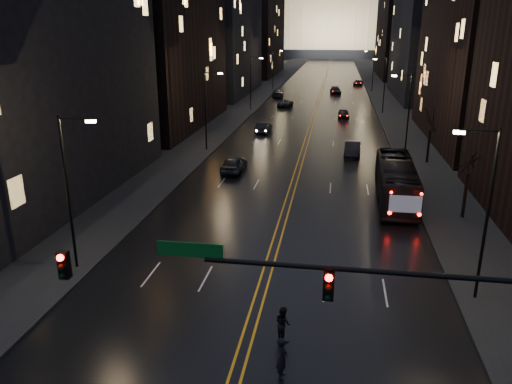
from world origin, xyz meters
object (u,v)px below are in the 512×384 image
at_px(oncoming_car_a, 234,163).
at_px(pedestrian_a, 282,358).
at_px(traffic_signal, 406,305).
at_px(bus, 396,181).
at_px(receding_car_a, 352,149).
at_px(pedestrian_b, 283,323).
at_px(oncoming_car_b, 263,128).

xyz_separation_m(oncoming_car_a, pedestrian_a, (7.98, -29.48, 0.08)).
bearing_deg(traffic_signal, bus, 84.17).
distance_m(receding_car_a, pedestrian_b, 35.26).
xyz_separation_m(bus, receding_car_a, (-3.07, 14.64, -0.86)).
bearing_deg(oncoming_car_b, bus, 122.48).
bearing_deg(pedestrian_b, receding_car_a, -44.27).
height_order(receding_car_a, pedestrian_a, pedestrian_a).
bearing_deg(receding_car_a, bus, -75.52).
xyz_separation_m(receding_car_a, pedestrian_b, (-3.84, -35.05, 0.02)).
height_order(oncoming_car_b, pedestrian_b, pedestrian_b).
xyz_separation_m(oncoming_car_b, pedestrian_b, (7.65, -46.25, 0.09)).
bearing_deg(receding_car_a, traffic_signal, -86.68).
bearing_deg(bus, pedestrian_b, -106.73).
xyz_separation_m(receding_car_a, pedestrian_a, (-3.60, -37.63, 0.11)).
relative_size(bus, oncoming_car_b, 2.71).
bearing_deg(oncoming_car_b, oncoming_car_a, 92.84).
xyz_separation_m(oncoming_car_a, oncoming_car_b, (0.08, 19.36, -0.10)).
xyz_separation_m(traffic_signal, oncoming_car_a, (-12.05, 31.90, -4.28)).
bearing_deg(oncoming_car_b, traffic_signal, 106.23).
xyz_separation_m(bus, oncoming_car_a, (-14.64, 6.49, -0.83)).
xyz_separation_m(traffic_signal, receding_car_a, (-0.48, 40.05, -4.31)).
xyz_separation_m(oncoming_car_b, receding_car_a, (11.49, -11.20, 0.07)).
bearing_deg(bus, pedestrian_a, -104.19).
distance_m(oncoming_car_b, receding_car_a, 16.05).
distance_m(traffic_signal, pedestrian_b, 7.88).
bearing_deg(oncoming_car_a, receding_car_a, -143.94).
bearing_deg(bus, receding_car_a, 103.83).
bearing_deg(pedestrian_a, bus, -14.74).
relative_size(oncoming_car_b, pedestrian_a, 2.42).
bearing_deg(traffic_signal, receding_car_a, 90.68).
relative_size(bus, receding_car_a, 2.47).
height_order(traffic_signal, pedestrian_a, traffic_signal).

